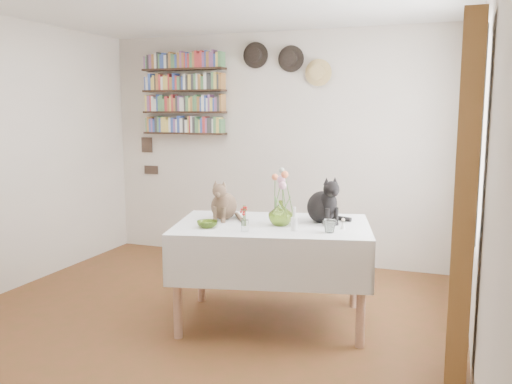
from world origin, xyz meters
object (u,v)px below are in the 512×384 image
at_px(tabby_cat, 224,199).
at_px(flower_vase, 281,213).
at_px(dining_table, 272,248).
at_px(bookshelf_unit, 184,94).
at_px(black_cat, 322,198).

xyz_separation_m(tabby_cat, flower_vase, (0.50, -0.08, -0.07)).
xyz_separation_m(dining_table, tabby_cat, (-0.43, 0.04, 0.36)).
bearing_deg(flower_vase, dining_table, 154.98).
distance_m(dining_table, flower_vase, 0.30).
distance_m(tabby_cat, bookshelf_unit, 2.23).
distance_m(tabby_cat, flower_vase, 0.51).
height_order(dining_table, bookshelf_unit, bookshelf_unit).
relative_size(tabby_cat, bookshelf_unit, 0.33).
height_order(dining_table, tabby_cat, tabby_cat).
bearing_deg(dining_table, black_cat, 30.61).
distance_m(dining_table, bookshelf_unit, 2.66).
distance_m(flower_vase, bookshelf_unit, 2.61).
bearing_deg(dining_table, tabby_cat, 174.43).
distance_m(black_cat, flower_vase, 0.36).
bearing_deg(black_cat, flower_vase, 177.51).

